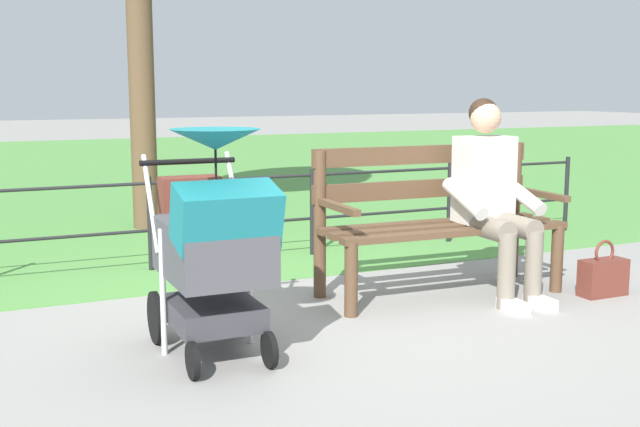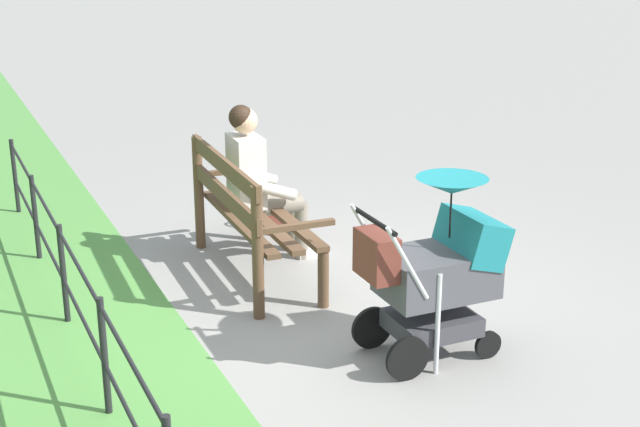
{
  "view_description": "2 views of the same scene",
  "coord_description": "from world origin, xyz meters",
  "px_view_note": "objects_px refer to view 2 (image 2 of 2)",
  "views": [
    {
      "loc": [
        1.95,
        4.25,
        1.35
      ],
      "look_at": [
        0.06,
        0.18,
        0.63
      ],
      "focal_mm": 44.81,
      "sensor_mm": 36.0,
      "label": 1
    },
    {
      "loc": [
        5.14,
        -2.29,
        2.63
      ],
      "look_at": [
        -0.13,
        0.14,
        0.71
      ],
      "focal_mm": 50.25,
      "sensor_mm": 36.0,
      "label": 2
    }
  ],
  "objects_px": {
    "stroller": "(438,266)",
    "handbag": "(269,215)",
    "person_on_bench": "(259,179)",
    "park_bench": "(246,211)"
  },
  "relations": [
    {
      "from": "stroller",
      "to": "handbag",
      "type": "height_order",
      "value": "stroller"
    },
    {
      "from": "handbag",
      "to": "person_on_bench",
      "type": "bearing_deg",
      "value": -26.59
    },
    {
      "from": "park_bench",
      "to": "person_on_bench",
      "type": "height_order",
      "value": "person_on_bench"
    },
    {
      "from": "person_on_bench",
      "to": "stroller",
      "type": "xyz_separation_m",
      "value": [
        2.0,
        0.4,
        -0.08
      ]
    },
    {
      "from": "stroller",
      "to": "handbag",
      "type": "distance_m",
      "value": 2.69
    },
    {
      "from": "person_on_bench",
      "to": "stroller",
      "type": "bearing_deg",
      "value": 11.37
    },
    {
      "from": "person_on_bench",
      "to": "handbag",
      "type": "distance_m",
      "value": 0.91
    },
    {
      "from": "person_on_bench",
      "to": "stroller",
      "type": "relative_size",
      "value": 1.11
    },
    {
      "from": "handbag",
      "to": "park_bench",
      "type": "bearing_deg",
      "value": -30.19
    },
    {
      "from": "park_bench",
      "to": "stroller",
      "type": "relative_size",
      "value": 1.41
    }
  ]
}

